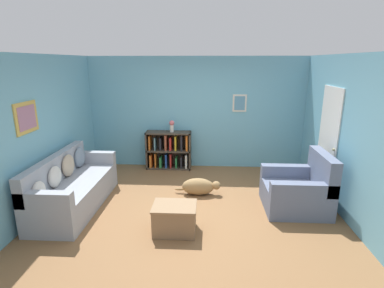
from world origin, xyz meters
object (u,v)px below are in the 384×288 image
couch (72,188)px  vase (172,125)px  coffee_table (175,218)px  dog (199,186)px  bookshelf (169,150)px  recliner_chair (299,190)px

couch → vase: 2.65m
coffee_table → dog: size_ratio=0.73×
bookshelf → recliner_chair: 3.16m
couch → coffee_table: (1.87, -0.71, -0.12)m
dog → vase: (-0.69, 1.46, 0.88)m
coffee_table → vase: bearing=97.5°
recliner_chair → dog: size_ratio=1.17×
dog → vase: bearing=115.3°
couch → dog: size_ratio=2.37×
vase → dog: bearing=-64.7°
couch → vase: size_ratio=7.68×
recliner_chair → vase: (-2.43, 1.91, 0.71)m
vase → recliner_chair: bearing=-38.1°
recliner_chair → dog: recliner_chair is taller
bookshelf → dog: size_ratio=1.19×
bookshelf → recliner_chair: recliner_chair is taller
vase → coffee_table: bearing=-82.5°
recliner_chair → couch: bearing=-177.6°
bookshelf → coffee_table: bearing=-81.1°
bookshelf → dog: 1.68m
couch → bookshelf: (1.43, 2.09, 0.08)m
couch → vase: vase is taller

